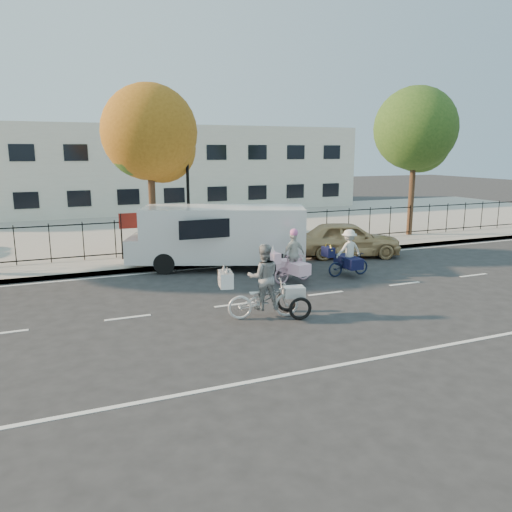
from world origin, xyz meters
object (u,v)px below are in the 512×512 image
lamppost (188,181)px  gold_sedan (347,239)px  lot_car_d (264,222)px  bull_bike (348,257)px  lot_car_c (186,229)px  unicorn_bike (293,263)px  white_van (221,235)px  zebra_trike (264,290)px

lamppost → gold_sedan: size_ratio=1.01×
lot_car_d → bull_bike: bearing=-82.8°
lot_car_c → lot_car_d: lot_car_d is taller
gold_sedan → lamppost: bearing=87.0°
lamppost → gold_sedan: (6.12, -2.30, -2.38)m
unicorn_bike → lamppost: bearing=9.9°
white_van → lot_car_c: size_ratio=1.93×
zebra_trike → bull_bike: 5.44m
lamppost → lot_car_d: bearing=35.2°
gold_sedan → lot_car_c: gold_sedan is taller
gold_sedan → lot_car_d: size_ratio=1.22×
white_van → gold_sedan: bearing=21.8°
white_van → gold_sedan: size_ratio=1.63×
gold_sedan → lot_car_c: (-5.56, 5.02, 0.02)m
lot_car_c → unicorn_bike: bearing=-76.6°
unicorn_bike → bull_bike: (2.21, 0.09, -0.01)m
white_van → lot_car_d: (4.17, 5.67, -0.51)m
lot_car_d → zebra_trike: bearing=-103.2°
lamppost → unicorn_bike: bearing=-67.6°
zebra_trike → unicorn_bike: (2.31, 2.94, -0.09)m
zebra_trike → lot_car_d: (4.95, 11.51, -0.01)m
gold_sedan → lot_car_d: gold_sedan is taller
unicorn_bike → gold_sedan: size_ratio=0.43×
lamppost → unicorn_bike: size_ratio=2.35×
bull_bike → white_van: white_van is taller
lamppost → bull_bike: lamppost is taller
lamppost → white_van: 3.01m
zebra_trike → unicorn_bike: size_ratio=1.25×
zebra_trike → unicorn_bike: bearing=-27.0°
unicorn_bike → white_van: white_van is taller
zebra_trike → lot_car_c: 10.89m
white_van → gold_sedan: white_van is taller
lamppost → zebra_trike: size_ratio=1.87×
bull_bike → white_van: 4.73m
gold_sedan → lot_car_c: size_ratio=1.18×
bull_bike → lamppost: bearing=41.4°
unicorn_bike → white_van: (-1.54, 2.90, 0.60)m
gold_sedan → lot_car_d: bearing=31.0°
gold_sedan → bull_bike: bearing=165.4°
zebra_trike → lot_car_d: bearing=-12.0°
zebra_trike → lot_car_d: 12.53m
lamppost → gold_sedan: lamppost is taller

